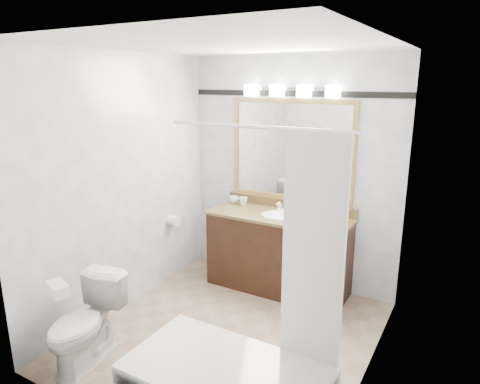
# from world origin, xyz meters

# --- Properties ---
(room) EXTENTS (2.42, 2.62, 2.52)m
(room) POSITION_xyz_m (0.00, 0.00, 1.25)
(room) COLOR gray
(room) RESTS_ON ground
(vanity) EXTENTS (1.53, 0.58, 0.97)m
(vanity) POSITION_xyz_m (0.00, 1.02, 0.44)
(vanity) COLOR black
(vanity) RESTS_ON ground
(mirror) EXTENTS (1.40, 0.04, 1.10)m
(mirror) POSITION_xyz_m (0.00, 1.28, 1.50)
(mirror) COLOR tan
(mirror) RESTS_ON room
(vanity_light_bar) EXTENTS (1.02, 0.14, 0.12)m
(vanity_light_bar) POSITION_xyz_m (0.00, 1.23, 2.13)
(vanity_light_bar) COLOR silver
(vanity_light_bar) RESTS_ON room
(accent_stripe) EXTENTS (2.40, 0.01, 0.06)m
(accent_stripe) POSITION_xyz_m (0.00, 1.29, 2.10)
(accent_stripe) COLOR black
(accent_stripe) RESTS_ON room
(tp_roll) EXTENTS (0.11, 0.12, 0.12)m
(tp_roll) POSITION_xyz_m (-1.14, 0.66, 0.70)
(tp_roll) COLOR white
(tp_roll) RESTS_ON room
(toilet) EXTENTS (0.49, 0.74, 0.70)m
(toilet) POSITION_xyz_m (-0.80, -0.92, 0.35)
(toilet) COLOR white
(toilet) RESTS_ON ground
(tissue_box) EXTENTS (0.23, 0.17, 0.09)m
(tissue_box) POSITION_xyz_m (-0.80, -1.12, 0.75)
(tissue_box) COLOR white
(tissue_box) RESTS_ON toilet
(coffee_maker) EXTENTS (0.17, 0.21, 0.32)m
(coffee_maker) POSITION_xyz_m (0.47, 1.05, 1.02)
(coffee_maker) COLOR black
(coffee_maker) RESTS_ON vanity
(cup_left) EXTENTS (0.12, 0.12, 0.08)m
(cup_left) POSITION_xyz_m (-0.65, 1.17, 0.89)
(cup_left) COLOR white
(cup_left) RESTS_ON vanity
(cup_right) EXTENTS (0.11, 0.11, 0.09)m
(cup_right) POSITION_xyz_m (-0.52, 1.16, 0.90)
(cup_right) COLOR white
(cup_right) RESTS_ON vanity
(soap_bottle_a) EXTENTS (0.04, 0.04, 0.09)m
(soap_bottle_a) POSITION_xyz_m (-0.07, 1.20, 0.90)
(soap_bottle_a) COLOR white
(soap_bottle_a) RESTS_ON vanity
(soap_bottle_b) EXTENTS (0.09, 0.09, 0.10)m
(soap_bottle_b) POSITION_xyz_m (0.21, 1.17, 0.90)
(soap_bottle_b) COLOR white
(soap_bottle_b) RESTS_ON vanity
(soap_bar) EXTENTS (0.10, 0.07, 0.03)m
(soap_bar) POSITION_xyz_m (-0.02, 1.13, 0.86)
(soap_bar) COLOR beige
(soap_bar) RESTS_ON vanity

